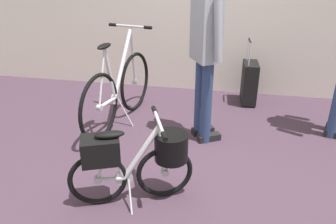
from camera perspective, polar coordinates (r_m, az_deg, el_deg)
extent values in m
plane|color=#473342|center=(3.11, 1.53, -10.98)|extent=(6.85, 6.85, 0.00)
torus|color=black|center=(2.80, -0.55, -9.83)|extent=(0.44, 0.21, 0.45)
cylinder|color=#B7B7BC|center=(2.80, -0.55, -9.83)|extent=(0.07, 0.07, 0.06)
torus|color=black|center=(2.77, -11.41, -10.81)|extent=(0.44, 0.21, 0.45)
cylinder|color=#B7B7BC|center=(2.77, -11.41, -10.81)|extent=(0.07, 0.07, 0.06)
cylinder|color=silver|center=(2.77, -9.32, -10.74)|extent=(0.20, 0.11, 0.05)
cylinder|color=silver|center=(2.67, -4.45, -6.73)|extent=(0.31, 0.16, 0.44)
cylinder|color=silver|center=(2.67, -8.35, -7.48)|extent=(0.12, 0.08, 0.38)
cylinder|color=silver|center=(2.77, -9.32, -10.74)|extent=(0.19, 0.10, 0.04)
cylinder|color=silver|center=(2.68, -1.01, -6.30)|extent=(0.08, 0.05, 0.41)
cylinder|color=silver|center=(2.67, -10.50, -7.55)|extent=(0.13, 0.07, 0.37)
ellipsoid|color=black|center=(2.57, -9.56, -3.65)|extent=(0.24, 0.17, 0.05)
cylinder|color=#B7B7BC|center=(2.57, -1.50, -2.08)|extent=(0.03, 0.03, 0.04)
cylinder|color=#B7B7BC|center=(2.56, -1.51, -1.68)|extent=(0.19, 0.42, 0.03)
cylinder|color=black|center=(2.37, -0.63, -4.03)|extent=(0.07, 0.10, 0.04)
cylinder|color=black|center=(2.76, -2.26, 0.33)|extent=(0.07, 0.10, 0.04)
cylinder|color=#B7B7BC|center=(2.78, -7.24, -10.67)|extent=(0.14, 0.07, 0.14)
cylinder|color=#B7B7BC|center=(2.77, -6.19, -13.58)|extent=(0.09, 0.18, 0.21)
cylinder|color=black|center=(2.68, 0.53, -5.74)|extent=(0.34, 0.34, 0.22)
cube|color=black|center=(2.63, -10.97, -6.12)|extent=(0.33, 0.29, 0.20)
torus|color=black|center=(4.30, -5.40, 4.94)|extent=(0.17, 0.71, 0.72)
cylinder|color=#B7B7BC|center=(4.30, -5.40, 4.94)|extent=(0.06, 0.07, 0.06)
torus|color=black|center=(3.63, -11.14, 0.71)|extent=(0.17, 0.71, 0.72)
cylinder|color=#B7B7BC|center=(3.63, -11.14, 0.71)|extent=(0.06, 0.07, 0.06)
cylinder|color=silver|center=(3.76, -9.89, 1.51)|extent=(0.09, 0.32, 0.05)
cylinder|color=silver|center=(3.96, -7.44, 7.87)|extent=(0.13, 0.48, 0.69)
cylinder|color=silver|center=(3.73, -9.51, 6.08)|extent=(0.06, 0.17, 0.60)
cylinder|color=silver|center=(3.76, -9.89, 1.51)|extent=(0.08, 0.31, 0.04)
cylinder|color=silver|center=(4.17, -5.78, 8.97)|extent=(0.05, 0.10, 0.65)
cylinder|color=silver|center=(3.60, -10.76, 5.44)|extent=(0.06, 0.20, 0.58)
ellipsoid|color=black|center=(3.59, -10.40, 10.53)|extent=(0.13, 0.23, 0.05)
cylinder|color=#B7B7BC|center=(4.06, -6.20, 13.51)|extent=(0.03, 0.03, 0.04)
cylinder|color=#B7B7BC|center=(4.06, -6.22, 13.78)|extent=(0.44, 0.10, 0.03)
cylinder|color=black|center=(3.96, -3.30, 13.62)|extent=(0.09, 0.05, 0.04)
cylinder|color=black|center=(4.16, -9.00, 13.91)|extent=(0.09, 0.05, 0.04)
cylinder|color=#B7B7BC|center=(3.89, -8.72, 2.25)|extent=(0.04, 0.14, 0.14)
cylinder|color=#B7B7BC|center=(3.96, -7.01, -0.02)|extent=(0.19, 0.05, 0.33)
cube|color=black|center=(4.14, 25.73, -3.34)|extent=(0.26, 0.16, 0.07)
cylinder|color=navy|center=(3.51, 6.29, 1.33)|extent=(0.11, 0.11, 0.85)
cube|color=black|center=(3.70, 6.72, -4.13)|extent=(0.25, 0.20, 0.07)
cylinder|color=navy|center=(3.64, 5.24, 2.29)|extent=(0.11, 0.11, 0.85)
cube|color=black|center=(3.82, 5.70, -3.04)|extent=(0.25, 0.20, 0.07)
cube|color=#999EA8|center=(3.35, 6.32, 13.78)|extent=(0.33, 0.38, 0.66)
cylinder|color=#999EA8|center=(3.17, 8.20, 13.03)|extent=(0.11, 0.08, 0.56)
cylinder|color=#999EA8|center=(3.54, 5.08, 14.43)|extent=(0.11, 0.13, 0.56)
cube|color=black|center=(4.60, 13.15, 4.71)|extent=(0.21, 0.37, 0.52)
cylinder|color=#B7B7BC|center=(4.37, 13.20, 9.15)|extent=(0.02, 0.02, 0.28)
cylinder|color=#B7B7BC|center=(4.59, 12.95, 9.93)|extent=(0.02, 0.02, 0.28)
cylinder|color=black|center=(4.45, 13.25, 11.29)|extent=(0.04, 0.23, 0.02)
cylinder|color=black|center=(4.59, 13.65, 1.09)|extent=(0.04, 0.02, 0.04)
cylinder|color=black|center=(4.82, 13.36, 2.29)|extent=(0.04, 0.02, 0.04)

